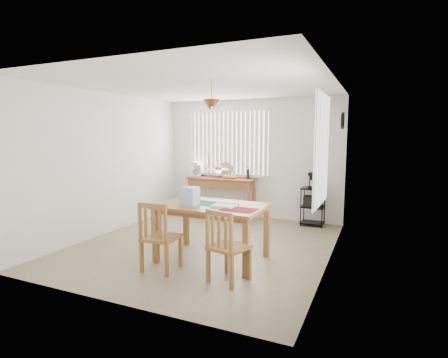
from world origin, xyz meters
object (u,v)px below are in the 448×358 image
at_px(chair_right, 227,247).
at_px(wire_cart, 313,203).
at_px(chair_left, 159,237).
at_px(cart_items, 314,181).
at_px(dining_table, 212,211).
at_px(sideboard, 221,187).

bearing_deg(chair_right, wire_cart, 81.48).
xyz_separation_m(wire_cart, chair_left, (-1.46, -3.28, 0.00)).
height_order(wire_cart, chair_right, chair_right).
xyz_separation_m(cart_items, chair_right, (-0.49, -3.26, -0.46)).
bearing_deg(dining_table, cart_items, 68.64).
bearing_deg(cart_items, wire_cart, -90.00).
height_order(sideboard, wire_cart, sideboard).
height_order(dining_table, chair_left, chair_left).
bearing_deg(sideboard, wire_cart, -0.32).
height_order(wire_cart, dining_table, dining_table).
relative_size(wire_cart, chair_left, 0.81).
bearing_deg(chair_right, cart_items, 81.50).
relative_size(sideboard, chair_right, 1.67).
distance_m(wire_cart, cart_items, 0.45).
bearing_deg(dining_table, sideboard, 111.64).
bearing_deg(wire_cart, cart_items, 90.00).
distance_m(dining_table, chair_left, 0.87).
xyz_separation_m(sideboard, chair_left, (0.58, -3.29, -0.19)).
distance_m(sideboard, chair_right, 3.62).
bearing_deg(chair_right, chair_left, -177.98).
distance_m(sideboard, cart_items, 2.06).
relative_size(cart_items, dining_table, 0.21).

